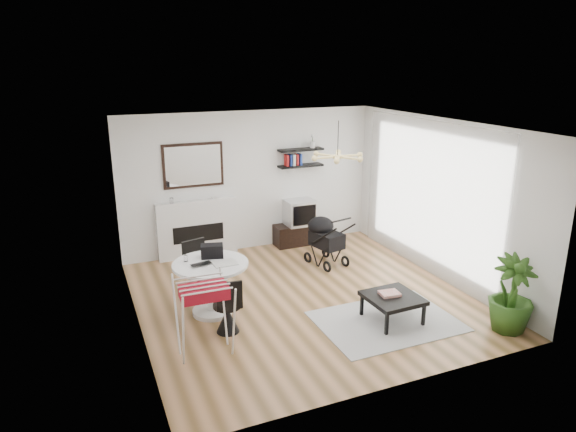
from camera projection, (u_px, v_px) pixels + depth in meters
name	position (u px, v px, depth m)	size (l,w,h in m)	color
floor	(303.00, 298.00, 8.09)	(5.00, 5.00, 0.00)	brown
ceiling	(305.00, 125.00, 7.31)	(5.00, 5.00, 0.00)	white
wall_back	(250.00, 181.00, 9.90)	(5.00, 5.00, 0.00)	white
wall_left	(132.00, 237.00, 6.77)	(5.00, 5.00, 0.00)	white
wall_right	(439.00, 199.00, 8.63)	(5.00, 5.00, 0.00)	white
sheer_curtain	(427.00, 197.00, 8.77)	(0.04, 3.60, 2.60)	white
fireplace	(197.00, 222.00, 9.62)	(1.50, 0.17, 2.16)	white
shelf_lower	(301.00, 166.00, 10.09)	(0.90, 0.25, 0.04)	black
shelf_upper	(301.00, 150.00, 10.00)	(0.90, 0.25, 0.04)	black
pendant_lamp	(338.00, 157.00, 7.99)	(0.90, 0.90, 0.10)	#E0C575
tv_console	(302.00, 234.00, 10.42)	(1.13, 0.40, 0.42)	black
crt_tv	(300.00, 212.00, 10.27)	(0.58, 0.50, 0.50)	silver
dining_table	(211.00, 280.00, 7.45)	(1.09, 1.09, 0.80)	white
laptop	(202.00, 265.00, 7.25)	(0.30, 0.19, 0.02)	black
black_bag	(212.00, 251.00, 7.55)	(0.32, 0.19, 0.19)	black
newspaper	(225.00, 263.00, 7.35)	(0.34, 0.28, 0.01)	silver
drinking_glass	(186.00, 258.00, 7.41)	(0.06, 0.06, 0.09)	white
chair_far	(200.00, 279.00, 8.07)	(0.46, 0.47, 0.90)	black
chair_near	(228.00, 315.00, 6.99)	(0.39, 0.40, 0.82)	black
drying_rack	(205.00, 317.00, 6.39)	(0.68, 0.64, 1.00)	white
stroller	(325.00, 242.00, 9.35)	(0.65, 0.86, 0.97)	black
rug	(386.00, 321.00, 7.34)	(1.95, 1.41, 0.01)	#A8A8A8
coffee_table	(393.00, 299.00, 7.28)	(0.75, 0.75, 0.37)	black
magazines	(390.00, 294.00, 7.30)	(0.28, 0.22, 0.04)	#D24A34
potted_plant	(511.00, 294.00, 6.98)	(0.60, 0.60, 1.08)	#295017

